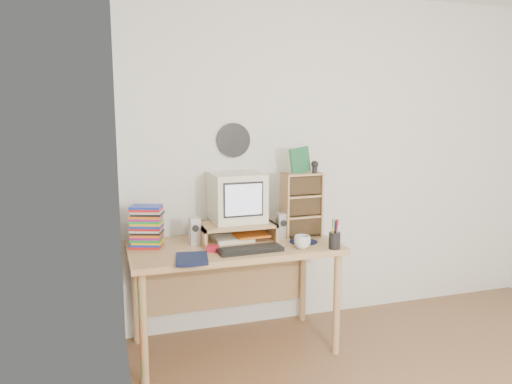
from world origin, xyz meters
TOP-DOWN VIEW (x-y plane):
  - back_wall at (0.00, 1.75)m, footprint 3.50×0.00m
  - left_wall at (-1.75, 0.00)m, footprint 0.00×3.50m
  - curtain at (-1.71, 0.48)m, footprint 0.00×2.20m
  - wall_disc at (-0.93, 1.73)m, footprint 0.25×0.02m
  - desk at (-1.03, 1.44)m, footprint 1.40×0.70m
  - monitor_riser at (-0.98, 1.48)m, footprint 0.52×0.30m
  - crt_monitor at (-0.95, 1.53)m, footprint 0.36×0.36m
  - speaker_left at (-1.28, 1.46)m, footprint 0.08×0.08m
  - speaker_right at (-0.66, 1.43)m, footprint 0.07×0.07m
  - keyboard at (-0.97, 1.18)m, footprint 0.42×0.16m
  - dvd_stack at (-1.59, 1.49)m, footprint 0.23×0.20m
  - cd_rack at (-0.50, 1.45)m, footprint 0.28×0.16m
  - mug at (-0.62, 1.15)m, footprint 0.14×0.14m
  - diary at (-1.46, 1.12)m, footprint 0.26×0.21m
  - mousepad at (-0.56, 1.29)m, footprint 0.24×0.24m
  - pen_cup at (-0.43, 1.07)m, footprint 0.09×0.09m
  - papers at (-0.96, 1.47)m, footprint 0.28×0.21m
  - red_box at (-1.20, 1.26)m, footprint 0.09×0.07m
  - game_box at (-0.51, 1.47)m, footprint 0.14×0.03m
  - webcam at (-0.42, 1.42)m, footprint 0.05×0.05m

SIDE VIEW (x-z plane):
  - desk at x=-1.03m, z-range 0.24..0.99m
  - mousepad at x=-0.56m, z-range 0.75..0.75m
  - keyboard at x=-0.97m, z-range 0.75..0.78m
  - papers at x=-0.96m, z-range 0.75..0.79m
  - red_box at x=-1.20m, z-range 0.75..0.79m
  - diary at x=-1.46m, z-range 0.75..0.80m
  - mug at x=-0.62m, z-range 0.75..0.84m
  - pen_cup at x=-0.43m, z-range 0.75..0.90m
  - speaker_right at x=-0.66m, z-range 0.75..0.93m
  - speaker_left at x=-1.28m, z-range 0.75..0.93m
  - monitor_riser at x=-0.98m, z-range 0.78..0.90m
  - dvd_stack at x=-1.59m, z-range 0.75..1.03m
  - cd_rack at x=-0.50m, z-range 0.75..1.21m
  - crt_monitor at x=-0.95m, z-range 0.87..1.21m
  - curtain at x=-1.71m, z-range 0.05..2.25m
  - back_wall at x=0.00m, z-range -0.50..3.00m
  - left_wall at x=-1.75m, z-range -0.50..3.00m
  - webcam at x=-0.42m, z-range 1.21..1.30m
  - game_box at x=-0.51m, z-range 1.21..1.39m
  - wall_disc at x=-0.93m, z-range 1.30..1.55m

